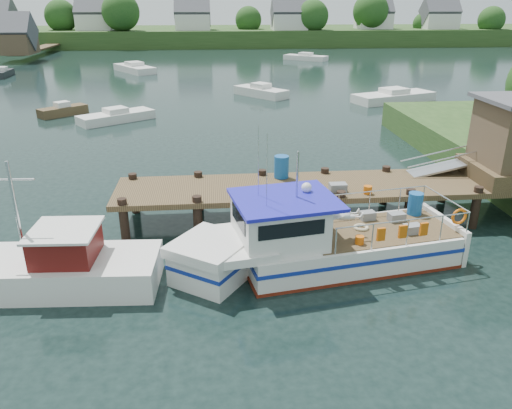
{
  "coord_description": "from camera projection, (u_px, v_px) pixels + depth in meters",
  "views": [
    {
      "loc": [
        -2.44,
        -17.14,
        7.74
      ],
      "look_at": [
        -1.0,
        -1.5,
        1.3
      ],
      "focal_mm": 35.0,
      "sensor_mm": 36.0,
      "label": 1
    }
  ],
  "objects": [
    {
      "name": "work_boat",
      "position": [
        41.0,
        268.0,
        14.34
      ],
      "size": [
        7.28,
        2.54,
        3.82
      ],
      "rotation": [
        0.0,
        0.0,
        -0.05
      ],
      "color": "silver",
      "rests_on": "ground"
    },
    {
      "name": "moored_e",
      "position": [
        3.0,
        73.0,
        54.21
      ],
      "size": [
        1.49,
        3.96,
        1.08
      ],
      "rotation": [
        0.0,
        0.0,
        0.22
      ],
      "color": "black",
      "rests_on": "ground"
    },
    {
      "name": "dock",
      "position": [
        452.0,
        159.0,
        18.65
      ],
      "size": [
        16.6,
        3.0,
        4.78
      ],
      "color": "#4D3C24",
      "rests_on": "ground"
    },
    {
      "name": "moored_b",
      "position": [
        261.0,
        91.0,
        43.27
      ],
      "size": [
        4.61,
        5.08,
        1.14
      ],
      "rotation": [
        0.0,
        0.0,
        -0.27
      ],
      "color": "silver",
      "rests_on": "ground"
    },
    {
      "name": "far_shore",
      "position": [
        221.0,
        33.0,
        94.04
      ],
      "size": [
        140.0,
        42.55,
        9.22
      ],
      "color": "#2D4A1E",
      "rests_on": "ground"
    },
    {
      "name": "ground_plane",
      "position": [
        279.0,
        220.0,
        18.94
      ],
      "size": [
        160.0,
        160.0,
        0.0
      ],
      "primitive_type": "plane",
      "color": "black"
    },
    {
      "name": "moored_rowboat",
      "position": [
        63.0,
        110.0,
        36.07
      ],
      "size": [
        3.33,
        3.14,
        0.99
      ],
      "rotation": [
        0.0,
        0.0,
        0.2
      ],
      "color": "#4D3C24",
      "rests_on": "ground"
    },
    {
      "name": "lobster_boat",
      "position": [
        314.0,
        243.0,
        15.36
      ],
      "size": [
        9.47,
        4.05,
        4.51
      ],
      "rotation": [
        0.0,
        0.0,
        0.17
      ],
      "color": "silver",
      "rests_on": "ground"
    },
    {
      "name": "moored_a",
      "position": [
        116.0,
        116.0,
        34.3
      ],
      "size": [
        5.19,
        4.4,
        0.95
      ],
      "rotation": [
        0.0,
        0.0,
        0.27
      ],
      "color": "silver",
      "rests_on": "ground"
    },
    {
      "name": "moored_far",
      "position": [
        306.0,
        57.0,
        69.61
      ],
      "size": [
        6.08,
        5.17,
        1.02
      ],
      "rotation": [
        0.0,
        0.0,
        -0.36
      ],
      "color": "silver",
      "rests_on": "ground"
    },
    {
      "name": "moored_c",
      "position": [
        394.0,
        97.0,
        41.01
      ],
      "size": [
        7.37,
        4.66,
        1.1
      ],
      "rotation": [
        0.0,
        0.0,
        0.18
      ],
      "color": "silver",
      "rests_on": "ground"
    },
    {
      "name": "moored_d",
      "position": [
        135.0,
        68.0,
        57.97
      ],
      "size": [
        5.62,
        7.05,
        1.17
      ],
      "rotation": [
        0.0,
        0.0,
        0.04
      ],
      "color": "silver",
      "rests_on": "ground"
    }
  ]
}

